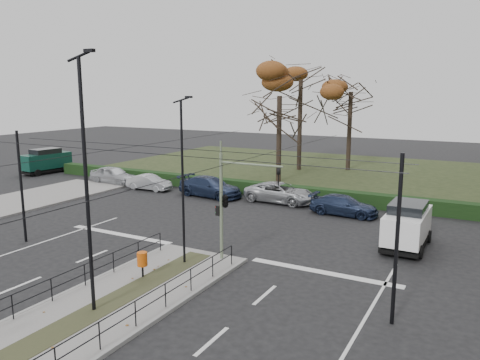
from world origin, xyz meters
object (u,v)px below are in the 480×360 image
object	(u,v)px
litter_bin	(142,259)
parked_car_fifth	(344,205)
bare_tree_center	(351,98)
bare_tree_near	(279,102)
parked_car_first	(114,175)
traffic_light	(227,199)
parked_car_fourth	(280,193)
green_van	(46,160)
streetlamp_median_far	(183,180)
parked_car_third	(210,187)
streetlamp_median_near	(87,184)
parked_car_second	(149,182)
white_van	(407,224)
rust_tree	(301,80)

from	to	relation	value
litter_bin	parked_car_fifth	size ratio (longest dim) A/B	0.25
bare_tree_center	bare_tree_near	world-z (taller)	bare_tree_center
parked_car_first	traffic_light	bearing A→B (deg)	-121.02
parked_car_fourth	parked_car_first	bearing A→B (deg)	94.26
green_van	parked_car_fifth	distance (m)	30.81
streetlamp_median_far	parked_car_first	size ratio (longest dim) A/B	1.68
litter_bin	bare_tree_center	bearing A→B (deg)	90.32
litter_bin	bare_tree_near	world-z (taller)	bare_tree_near
litter_bin	bare_tree_near	distance (m)	24.34
parked_car_third	parked_car_fifth	distance (m)	10.69
parked_car_first	parked_car_third	distance (m)	10.25
parked_car_fifth	litter_bin	bearing A→B (deg)	164.72
bare_tree_near	parked_car_first	bearing A→B (deg)	-148.98
streetlamp_median_near	parked_car_fifth	bearing A→B (deg)	77.44
streetlamp_median_near	parked_car_first	size ratio (longest dim) A/B	2.02
parked_car_second	white_van	world-z (taller)	white_van
litter_bin	rust_tree	distance (m)	31.67
bare_tree_center	bare_tree_near	distance (m)	9.99
litter_bin	rust_tree	bearing A→B (deg)	98.80
green_van	streetlamp_median_near	bearing A→B (deg)	-36.71
white_van	parked_car_fifth	distance (m)	6.80
white_van	bare_tree_center	size ratio (longest dim) A/B	0.43
traffic_light	rust_tree	size ratio (longest dim) A/B	0.42
streetlamp_median_far	parked_car_fifth	bearing A→B (deg)	72.54
bare_tree_center	parked_car_first	bearing A→B (deg)	-134.05
litter_bin	parked_car_first	size ratio (longest dim) A/B	0.24
parked_car_first	parked_car_fourth	distance (m)	15.79
parked_car_fourth	rust_tree	xyz separation A→B (m)	(-4.03, 14.06, 8.48)
litter_bin	bare_tree_center	world-z (taller)	bare_tree_center
parked_car_third	green_van	world-z (taller)	green_van
parked_car_fourth	parked_car_fifth	xyz separation A→B (m)	(5.13, -1.34, -0.08)
parked_car_fourth	parked_car_fifth	world-z (taller)	parked_car_fourth
streetlamp_median_near	streetlamp_median_far	world-z (taller)	streetlamp_median_near
parked_car_third	traffic_light	bearing A→B (deg)	-138.75
litter_bin	parked_car_fifth	distance (m)	15.47
streetlamp_median_near	parked_car_fourth	xyz separation A→B (m)	(-1.11, 19.40, -4.09)
parked_car_fourth	bare_tree_center	size ratio (longest dim) A/B	0.49
traffic_light	parked_car_first	bearing A→B (deg)	146.92
litter_bin	streetlamp_median_far	bearing A→B (deg)	76.46
parked_car_first	parked_car_fifth	bearing A→B (deg)	-90.36
white_van	green_van	bearing A→B (deg)	169.25
parked_car_fourth	parked_car_fifth	size ratio (longest dim) A/B	1.17
parked_car_fourth	rust_tree	world-z (taller)	rust_tree
streetlamp_median_far	bare_tree_near	xyz separation A→B (m)	(-4.46, 20.90, 3.06)
green_van	bare_tree_center	xyz separation A→B (m)	(26.08, 15.82, 6.15)
parked_car_first	white_van	bearing A→B (deg)	-100.57
rust_tree	bare_tree_center	bearing A→B (deg)	26.94
parked_car_second	rust_tree	bearing A→B (deg)	-28.70
parked_car_second	green_van	distance (m)	14.42
streetlamp_median_far	green_van	size ratio (longest dim) A/B	1.52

